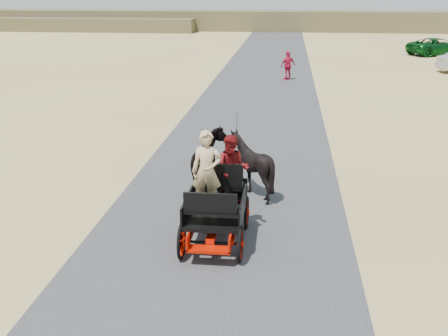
# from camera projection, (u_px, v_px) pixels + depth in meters

# --- Properties ---
(ground) EXTENTS (140.00, 140.00, 0.00)m
(ground) POSITION_uv_depth(u_px,v_px,m) (214.00, 253.00, 12.03)
(ground) COLOR tan
(road) EXTENTS (6.00, 140.00, 0.01)m
(road) POSITION_uv_depth(u_px,v_px,m) (214.00, 252.00, 12.03)
(road) COLOR #38383A
(road) RESTS_ON ground
(ridge_far) EXTENTS (140.00, 6.00, 2.40)m
(ridge_far) POSITION_uv_depth(u_px,v_px,m) (278.00, 21.00, 70.21)
(ridge_far) COLOR brown
(ridge_far) RESTS_ON ground
(ridge_near) EXTENTS (40.00, 4.00, 1.60)m
(ridge_near) POSITION_uv_depth(u_px,v_px,m) (35.00, 24.00, 69.77)
(ridge_near) COLOR brown
(ridge_near) RESTS_ON ground
(carriage) EXTENTS (1.30, 2.40, 0.72)m
(carriage) POSITION_uv_depth(u_px,v_px,m) (216.00, 226.00, 12.47)
(carriage) COLOR black
(carriage) RESTS_ON ground
(horse_left) EXTENTS (0.91, 2.01, 1.70)m
(horse_left) POSITION_uv_depth(u_px,v_px,m) (210.00, 164.00, 15.21)
(horse_left) COLOR black
(horse_left) RESTS_ON ground
(horse_right) EXTENTS (1.37, 1.54, 1.70)m
(horse_right) POSITION_uv_depth(u_px,v_px,m) (250.00, 165.00, 15.09)
(horse_right) COLOR black
(horse_right) RESTS_ON ground
(driver_man) EXTENTS (0.66, 0.43, 1.80)m
(driver_man) POSITION_uv_depth(u_px,v_px,m) (207.00, 171.00, 12.15)
(driver_man) COLOR tan
(driver_man) RESTS_ON carriage
(passenger_woman) EXTENTS (0.77, 0.60, 1.58)m
(passenger_woman) POSITION_uv_depth(u_px,v_px,m) (232.00, 169.00, 12.65)
(passenger_woman) COLOR #660C0F
(passenger_woman) RESTS_ON carriage
(pedestrian) EXTENTS (1.06, 0.94, 1.73)m
(pedestrian) POSITION_uv_depth(u_px,v_px,m) (288.00, 65.00, 33.64)
(pedestrian) COLOR #BA153A
(pedestrian) RESTS_ON ground
(car_d) EXTENTS (5.47, 4.20, 1.38)m
(car_d) POSITION_uv_depth(u_px,v_px,m) (437.00, 47.00, 45.57)
(car_d) COLOR #0C4C19
(car_d) RESTS_ON ground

